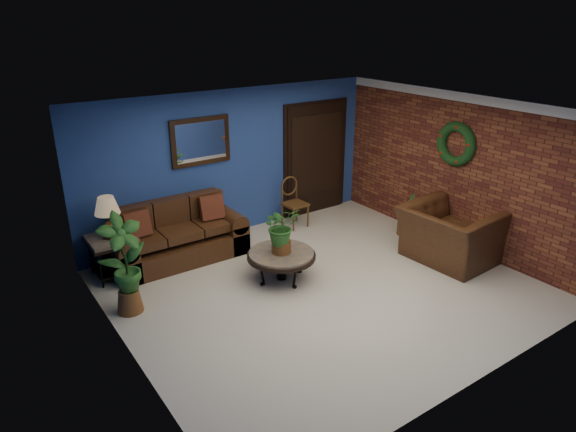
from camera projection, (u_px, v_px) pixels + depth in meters
floor at (322, 287)px, 7.31m from camera, size 5.50×5.50×0.00m
wall_back at (233, 163)px, 8.75m from camera, size 5.50×0.04×2.50m
wall_left at (120, 258)px, 5.39m from camera, size 0.04×5.00×2.50m
wall_right_brick at (458, 171)px, 8.30m from camera, size 0.04×5.00×2.50m
ceiling at (327, 112)px, 6.38m from camera, size 5.50×5.00×0.02m
crown_molding at (466, 98)px, 7.85m from camera, size 0.03×5.00×0.14m
wall_mirror at (201, 141)px, 8.23m from camera, size 1.02×0.06×0.77m
closet_door at (315, 159)px, 9.73m from camera, size 1.44×0.06×2.18m
wreath at (456, 144)px, 8.14m from camera, size 0.16×0.72×0.72m
sofa at (176, 240)px, 8.09m from camera, size 2.10×0.91×0.94m
coffee_table at (281, 256)px, 7.42m from camera, size 1.00×1.00×0.43m
end_table at (112, 246)px, 7.48m from camera, size 0.68×0.68×0.62m
table_lamp at (108, 212)px, 7.28m from camera, size 0.36×0.36×0.60m
side_chair at (293, 199)px, 9.25m from camera, size 0.41×0.41×0.91m
armchair at (449, 235)px, 7.96m from camera, size 1.23×1.39×0.87m
coffee_plant at (281, 228)px, 7.26m from camera, size 0.59×0.53×0.70m
floor_plant at (406, 214)px, 8.91m from camera, size 0.38×0.33×0.75m
tall_plant at (124, 261)px, 6.47m from camera, size 0.65×0.50×1.37m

